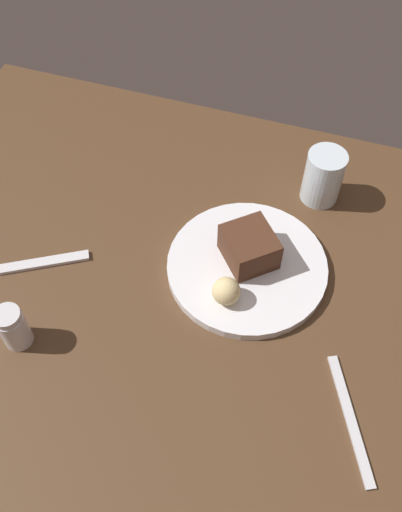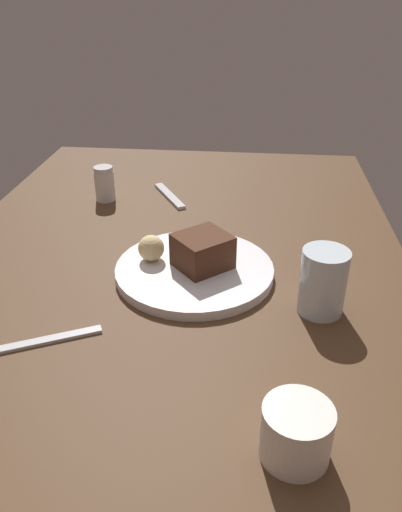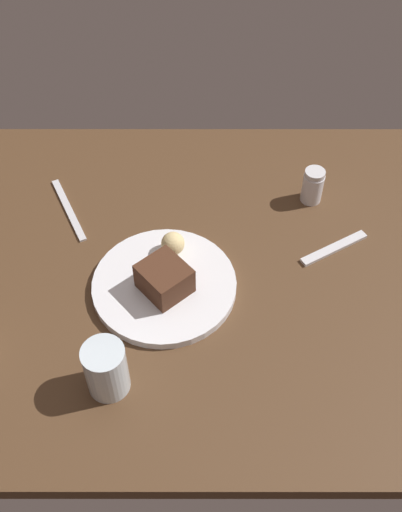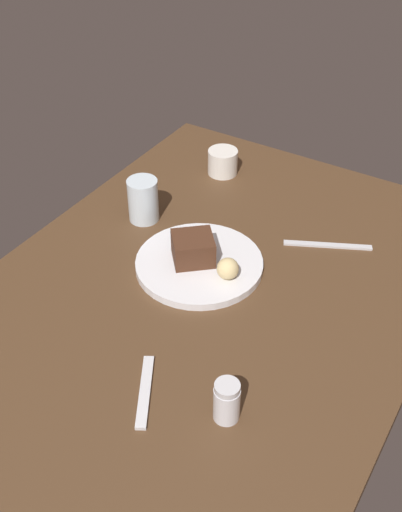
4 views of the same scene
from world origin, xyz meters
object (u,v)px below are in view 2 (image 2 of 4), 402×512
(water_glass, at_px, (323,282))
(butter_knife, at_px, (32,343))
(dessert_spoon, at_px, (169,196))
(chocolate_cake_slice, at_px, (203,251))
(bread_roll, at_px, (151,248))
(dessert_plate, at_px, (195,270))
(salt_shaker, at_px, (105,184))
(coffee_cup, at_px, (296,433))

(water_glass, height_order, butter_knife, water_glass)
(dessert_spoon, bearing_deg, chocolate_cake_slice, -11.59)
(bread_roll, distance_m, butter_knife, 0.26)
(dessert_plate, bearing_deg, butter_knife, -44.32)
(bread_roll, bearing_deg, salt_shaker, -150.67)
(salt_shaker, bearing_deg, water_glass, 48.84)
(dessert_plate, distance_m, water_glass, 0.22)
(water_glass, bearing_deg, butter_knife, -72.82)
(water_glass, relative_size, coffee_cup, 1.35)
(dessert_plate, relative_size, dessert_spoon, 1.77)
(bread_roll, height_order, butter_knife, bread_roll)
(bread_roll, relative_size, butter_knife, 0.23)
(coffee_cup, height_order, butter_knife, coffee_cup)
(salt_shaker, xyz_separation_m, coffee_cup, (0.65, 0.38, -0.01))
(bread_roll, height_order, dessert_spoon, bread_roll)
(chocolate_cake_slice, bearing_deg, dessert_spoon, -161.57)
(salt_shaker, relative_size, coffee_cup, 1.03)
(bread_roll, xyz_separation_m, water_glass, (0.10, 0.27, 0.01))
(dessert_plate, xyz_separation_m, dessert_spoon, (-0.33, -0.09, -0.00))
(chocolate_cake_slice, bearing_deg, coffee_cup, 20.65)
(dessert_spoon, bearing_deg, water_glass, 5.71)
(dessert_plate, height_order, coffee_cup, coffee_cup)
(chocolate_cake_slice, distance_m, water_glass, 0.20)
(chocolate_cake_slice, bearing_deg, bread_roll, -97.81)
(bread_roll, distance_m, salt_shaker, 0.32)
(dessert_plate, distance_m, butter_knife, 0.29)
(salt_shaker, xyz_separation_m, water_glass, (0.38, 0.43, 0.01))
(bread_roll, distance_m, water_glass, 0.29)
(salt_shaker, distance_m, butter_knife, 0.50)
(salt_shaker, distance_m, coffee_cup, 0.75)
(dessert_spoon, xyz_separation_m, butter_knife, (0.53, -0.11, -0.00))
(bread_roll, relative_size, coffee_cup, 0.60)
(chocolate_cake_slice, bearing_deg, butter_knife, -45.83)
(dessert_plate, xyz_separation_m, chocolate_cake_slice, (-0.00, 0.01, 0.04))
(coffee_cup, relative_size, dessert_spoon, 0.50)
(coffee_cup, bearing_deg, dessert_plate, -157.34)
(dessert_spoon, distance_m, butter_knife, 0.54)
(dessert_plate, relative_size, bread_roll, 5.95)
(water_glass, bearing_deg, dessert_plate, -112.39)
(dessert_plate, distance_m, bread_roll, 0.08)
(salt_shaker, height_order, dessert_spoon, salt_shaker)
(butter_knife, bearing_deg, salt_shaker, 68.06)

